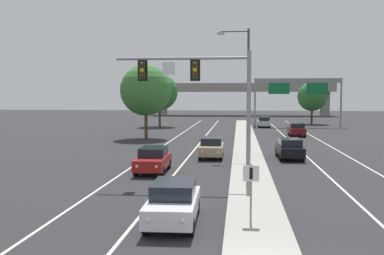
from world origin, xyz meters
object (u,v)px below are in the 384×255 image
car_receding_silver (264,122)px  highway_sign_gantry (298,87)px  car_receding_black (290,148)px  tree_far_right_a (312,97)px  tree_far_left_a (146,90)px  car_oncoming_white (173,202)px  car_oncoming_red (153,159)px  overhead_signal_mast (205,87)px  median_sign_post (251,184)px  street_lamp_median (245,84)px  tree_far_left_b (160,92)px  car_receding_darkred (297,129)px  car_oncoming_tan (211,147)px

car_receding_silver → highway_sign_gantry: bearing=14.5°
car_receding_black → tree_far_right_a: bearing=79.0°
car_receding_silver → tree_far_left_a: size_ratio=0.54×
car_oncoming_white → car_oncoming_red: same height
overhead_signal_mast → highway_sign_gantry: bearing=76.6°
car_receding_silver → tree_far_left_a: (-14.20, -19.38, 4.62)m
highway_sign_gantry → car_oncoming_red: bearing=-108.7°
median_sign_post → tree_far_left_a: (-10.91, 33.05, 3.85)m
street_lamp_median → car_oncoming_white: size_ratio=2.22×
street_lamp_median → tree_far_left_a: (-10.92, 13.58, -0.35)m
car_oncoming_red → tree_far_right_a: bearing=70.4°
median_sign_post → street_lamp_median: 19.92m
overhead_signal_mast → tree_far_left_b: tree_far_left_b is taller
car_receding_black → car_receding_silver: bearing=90.2°
overhead_signal_mast → tree_far_left_b: size_ratio=0.92×
car_receding_black → tree_far_left_b: size_ratio=0.55×
car_oncoming_red → tree_far_left_a: 22.83m
car_receding_darkred → tree_far_right_a: size_ratio=0.63×
median_sign_post → highway_sign_gantry: (8.45, 53.76, 4.58)m
overhead_signal_mast → car_oncoming_red: overhead_signal_mast is taller
car_receding_darkred → tree_far_right_a: 23.84m
tree_far_right_a → overhead_signal_mast: bearing=-105.0°
overhead_signal_mast → car_oncoming_white: bearing=-94.2°
car_receding_darkred → median_sign_post: bearing=-99.6°
tree_far_left_a → tree_far_left_b: (-1.83, 19.09, -0.08)m
car_receding_silver → tree_far_left_b: size_ratio=0.55×
median_sign_post → car_oncoming_white: size_ratio=0.49×
car_receding_darkred → tree_far_left_a: 18.52m
car_oncoming_white → tree_far_left_b: (-9.79, 52.04, 4.54)m
car_oncoming_white → car_receding_black: 19.28m
median_sign_post → car_receding_silver: median_sign_post is taller
highway_sign_gantry → tree_far_left_a: size_ratio=1.60×
car_receding_darkred → tree_far_left_a: (-17.29, -4.77, 4.62)m
highway_sign_gantry → street_lamp_median: bearing=-103.8°
median_sign_post → street_lamp_median: size_ratio=0.22×
median_sign_post → tree_far_left_a: bearing=108.3°
tree_far_left_b → tree_far_right_a: bearing=19.4°
median_sign_post → highway_sign_gantry: highway_sign_gantry is taller
overhead_signal_mast → median_sign_post: overhead_signal_mast is taller
car_receding_black → tree_far_left_b: 37.78m
overhead_signal_mast → car_receding_darkred: 31.18m
car_receding_silver → highway_sign_gantry: highway_sign_gantry is taller
overhead_signal_mast → median_sign_post: (2.36, -8.23, -3.76)m
car_oncoming_tan → car_receding_silver: 34.56m
median_sign_post → car_receding_darkred: 38.35m
car_receding_silver → tree_far_right_a: size_ratio=0.63×
median_sign_post → car_oncoming_red: 12.73m
highway_sign_gantry → car_oncoming_white: bearing=-102.0°
car_oncoming_white → car_receding_darkred: (9.33, 37.72, 0.00)m
median_sign_post → tree_far_left_a: tree_far_left_a is taller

